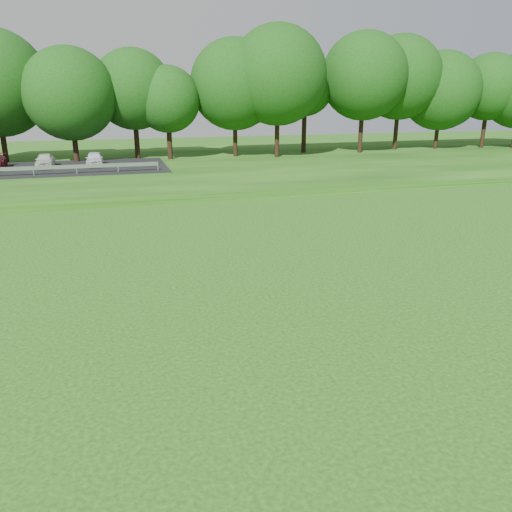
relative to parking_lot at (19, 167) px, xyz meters
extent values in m
cube|color=#16410C|center=(24.03, 1.22, -0.68)|extent=(130.00, 30.00, 0.60)
cube|color=gray|center=(24.03, -12.78, -0.96)|extent=(130.00, 1.60, 0.04)
cube|color=black|center=(0.03, 0.22, -0.29)|extent=(24.00, 9.00, 0.18)
imported|color=silver|center=(2.03, 0.22, 0.40)|extent=(1.42, 3.52, 1.20)
imported|color=white|center=(6.03, 0.22, 0.40)|extent=(1.42, 3.52, 1.20)
camera|label=1|loc=(7.39, -45.59, 5.76)|focal=35.00mm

